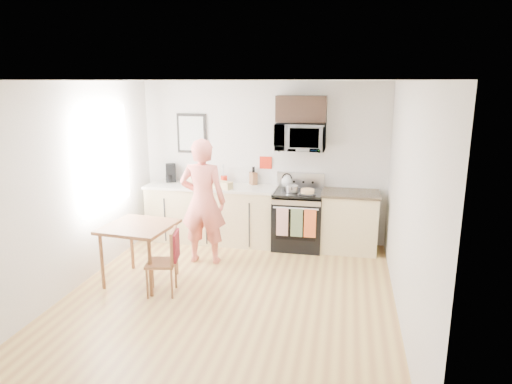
% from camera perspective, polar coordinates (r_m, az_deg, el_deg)
% --- Properties ---
extents(floor, '(4.60, 4.60, 0.00)m').
position_cam_1_polar(floor, '(5.74, -3.52, -13.20)').
color(floor, '#A97641').
rests_on(floor, ground).
extents(back_wall, '(4.00, 0.04, 2.60)m').
position_cam_1_polar(back_wall, '(7.48, 0.86, 3.72)').
color(back_wall, beige).
rests_on(back_wall, floor).
extents(front_wall, '(4.00, 0.04, 2.60)m').
position_cam_1_polar(front_wall, '(3.23, -14.55, -10.34)').
color(front_wall, beige).
rests_on(front_wall, floor).
extents(left_wall, '(0.04, 4.60, 2.60)m').
position_cam_1_polar(left_wall, '(6.11, -22.17, 0.43)').
color(left_wall, beige).
rests_on(left_wall, floor).
extents(right_wall, '(0.04, 4.60, 2.60)m').
position_cam_1_polar(right_wall, '(5.15, 18.32, -1.57)').
color(right_wall, beige).
rests_on(right_wall, floor).
extents(ceiling, '(4.00, 4.60, 0.04)m').
position_cam_1_polar(ceiling, '(5.12, -3.96, 13.73)').
color(ceiling, silver).
rests_on(ceiling, back_wall).
extents(window, '(0.06, 1.40, 1.50)m').
position_cam_1_polar(window, '(6.71, -18.38, 4.04)').
color(window, silver).
rests_on(window, left_wall).
extents(cabinet_left, '(2.10, 0.60, 0.90)m').
position_cam_1_polar(cabinet_left, '(7.57, -5.55, -2.82)').
color(cabinet_left, '#D4BC88').
rests_on(cabinet_left, floor).
extents(countertop_left, '(2.14, 0.64, 0.04)m').
position_cam_1_polar(countertop_left, '(7.45, -5.63, 0.65)').
color(countertop_left, silver).
rests_on(countertop_left, cabinet_left).
extents(cabinet_right, '(0.84, 0.60, 0.90)m').
position_cam_1_polar(cabinet_right, '(7.26, 11.58, -3.76)').
color(cabinet_right, '#D4BC88').
rests_on(cabinet_right, floor).
extents(countertop_right, '(0.88, 0.64, 0.04)m').
position_cam_1_polar(countertop_right, '(7.14, 11.76, -0.16)').
color(countertop_right, black).
rests_on(countertop_right, cabinet_right).
extents(range, '(0.76, 0.70, 1.16)m').
position_cam_1_polar(range, '(7.28, 5.26, -3.61)').
color(range, black).
rests_on(range, floor).
extents(microwave, '(0.76, 0.51, 0.42)m').
position_cam_1_polar(microwave, '(7.11, 5.58, 6.89)').
color(microwave, '#B7B7BC').
rests_on(microwave, back_wall).
extents(upper_cabinet, '(0.76, 0.35, 0.40)m').
position_cam_1_polar(upper_cabinet, '(7.11, 5.70, 10.29)').
color(upper_cabinet, black).
rests_on(upper_cabinet, back_wall).
extents(wall_art, '(0.50, 0.04, 0.65)m').
position_cam_1_polar(wall_art, '(7.70, -8.04, 7.26)').
color(wall_art, black).
rests_on(wall_art, back_wall).
extents(wall_trivet, '(0.20, 0.02, 0.20)m').
position_cam_1_polar(wall_trivet, '(7.45, 1.22, 3.69)').
color(wall_trivet, '#B0200F').
rests_on(wall_trivet, back_wall).
extents(person, '(0.69, 0.47, 1.82)m').
position_cam_1_polar(person, '(6.59, -6.64, -1.19)').
color(person, '#DC4C3C').
rests_on(person, floor).
extents(dining_table, '(0.83, 0.83, 0.78)m').
position_cam_1_polar(dining_table, '(6.13, -14.43, -4.83)').
color(dining_table, brown).
rests_on(dining_table, floor).
extents(chair, '(0.45, 0.42, 0.83)m').
position_cam_1_polar(chair, '(5.75, -10.68, -7.49)').
color(chair, brown).
rests_on(chair, floor).
extents(knife_block, '(0.15, 0.16, 0.20)m').
position_cam_1_polar(knife_block, '(7.48, -0.33, 1.70)').
color(knife_block, brown).
rests_on(knife_block, countertop_left).
extents(utensil_crock, '(0.11, 0.11, 0.32)m').
position_cam_1_polar(utensil_crock, '(7.55, -4.02, 2.01)').
color(utensil_crock, '#B0200F').
rests_on(utensil_crock, countertop_left).
extents(fruit_bowl, '(0.25, 0.25, 0.09)m').
position_cam_1_polar(fruit_bowl, '(7.65, -6.27, 1.39)').
color(fruit_bowl, white).
rests_on(fruit_bowl, countertop_left).
extents(milk_carton, '(0.13, 0.13, 0.26)m').
position_cam_1_polar(milk_carton, '(7.57, -8.01, 1.92)').
color(milk_carton, tan).
rests_on(milk_carton, countertop_left).
extents(coffee_maker, '(0.23, 0.27, 0.29)m').
position_cam_1_polar(coffee_maker, '(7.83, -10.62, 2.30)').
color(coffee_maker, black).
rests_on(coffee_maker, countertop_left).
extents(bread_bag, '(0.34, 0.25, 0.11)m').
position_cam_1_polar(bread_bag, '(7.22, -4.19, 0.88)').
color(bread_bag, tan).
rests_on(bread_bag, countertop_left).
extents(cake, '(0.25, 0.25, 0.08)m').
position_cam_1_polar(cake, '(6.95, 6.45, 0.04)').
color(cake, black).
rests_on(cake, range).
extents(kettle, '(0.18, 0.18, 0.23)m').
position_cam_1_polar(kettle, '(7.36, 3.89, 1.34)').
color(kettle, white).
rests_on(kettle, range).
extents(pot, '(0.20, 0.35, 0.10)m').
position_cam_1_polar(pot, '(7.06, 4.50, 0.41)').
color(pot, '#B7B7BC').
rests_on(pot, range).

